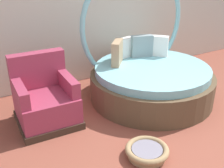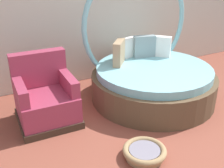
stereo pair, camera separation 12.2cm
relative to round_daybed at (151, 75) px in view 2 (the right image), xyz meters
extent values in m
cube|color=brown|center=(-0.39, -1.15, -0.39)|extent=(8.00, 8.00, 0.02)
cube|color=beige|center=(-0.39, 1.20, 0.93)|extent=(8.00, 0.12, 2.63)
cylinder|color=brown|center=(0.00, -0.08, -0.17)|extent=(1.97, 1.97, 0.43)
cylinder|color=#7AB7C1|center=(0.00, -0.08, 0.10)|extent=(1.81, 1.81, 0.12)
torus|color=#7AB7C1|center=(0.00, 0.46, 0.73)|extent=(1.95, 0.08, 1.95)
cube|color=white|center=(0.39, 0.30, 0.34)|extent=(0.33, 0.33, 0.35)
cube|color=gray|center=(0.13, 0.40, 0.35)|extent=(0.39, 0.21, 0.37)
cube|color=white|center=(-0.15, 0.51, 0.33)|extent=(0.35, 0.20, 0.33)
cube|color=tan|center=(-0.43, 0.29, 0.35)|extent=(0.34, 0.36, 0.38)
cube|color=#38281E|center=(-1.71, 0.01, -0.33)|extent=(0.82, 0.82, 0.10)
cube|color=#99334C|center=(-1.71, 0.01, -0.11)|extent=(0.78, 0.78, 0.34)
cube|color=#99334C|center=(-1.70, 0.32, 0.31)|extent=(0.76, 0.18, 0.50)
cube|color=#99334C|center=(-2.03, 0.02, 0.17)|extent=(0.14, 0.69, 0.22)
cube|color=#99334C|center=(-1.39, 0.00, 0.17)|extent=(0.14, 0.69, 0.22)
cylinder|color=#9E7F56|center=(-0.94, -1.26, -0.35)|extent=(0.44, 0.44, 0.06)
torus|color=#9E7F56|center=(-0.94, -1.26, -0.29)|extent=(0.51, 0.51, 0.07)
cylinder|color=gray|center=(-0.94, -1.26, -0.30)|extent=(0.36, 0.36, 0.05)
camera|label=1|loc=(-2.55, -3.30, 1.74)|focal=44.28mm
camera|label=2|loc=(-2.45, -3.35, 1.74)|focal=44.28mm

